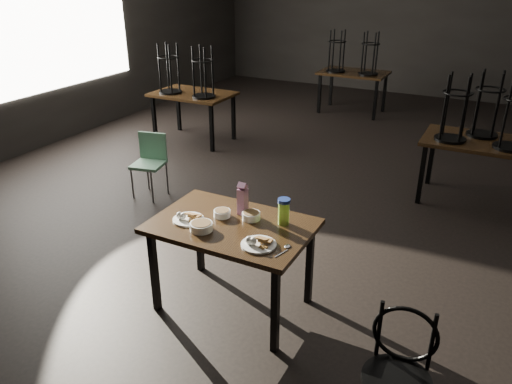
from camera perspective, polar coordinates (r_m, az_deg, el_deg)
The scene contains 14 objects.
main_table at distance 3.80m, azimuth -2.77°, elevation -4.69°, with size 1.20×0.80×0.75m.
plate_left at distance 3.83m, azimuth -7.79°, elevation -2.94°, with size 0.24×0.24×0.08m.
plate_right at distance 3.47m, azimuth 0.25°, elevation -5.83°, with size 0.25×0.25×0.08m.
bowl_near at distance 3.86m, azimuth -3.90°, elevation -2.41°, with size 0.13×0.13×0.05m.
bowl_far at distance 3.81m, azimuth -0.55°, elevation -2.70°, with size 0.14×0.14×0.06m.
bowl_big at distance 3.68m, azimuth -6.27°, elevation -3.91°, with size 0.17×0.17×0.06m.
juice_carton at distance 3.85m, azimuth -1.54°, elevation -0.87°, with size 0.07×0.07×0.27m.
water_bottle at distance 3.72m, azimuth 3.19°, elevation -2.21°, with size 0.11×0.11×0.21m.
spoon at distance 3.46m, azimuth 3.51°, elevation -6.32°, with size 0.06×0.20×0.01m.
bentwood_chair at distance 3.06m, azimuth 16.07°, elevation -18.54°, with size 0.39×0.39×0.82m.
school_chair at distance 5.99m, azimuth -12.00°, elevation 3.72°, with size 0.41×0.41×0.74m.
bg_table_left at distance 7.73m, azimuth -7.40°, elevation 11.13°, with size 1.20×0.80×1.48m.
bg_table_right at distance 6.07m, azimuth 24.27°, elevation 5.64°, with size 1.20×0.80×1.48m.
bg_table_far at distance 9.42m, azimuth 11.05°, elevation 13.31°, with size 1.20×0.80×1.48m.
Camera 1 is at (1.17, -4.88, 2.53)m, focal length 35.00 mm.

